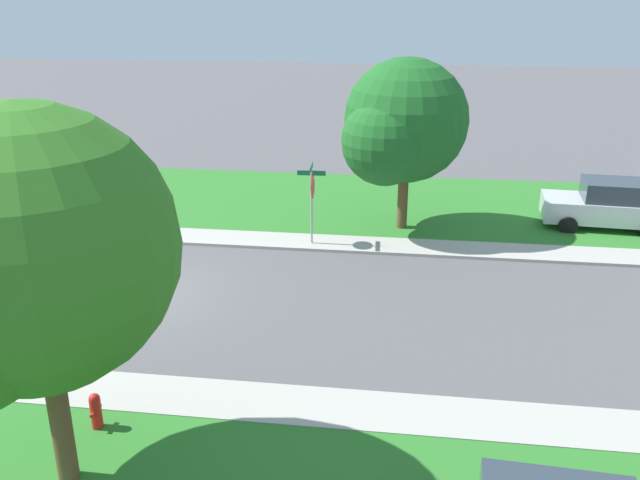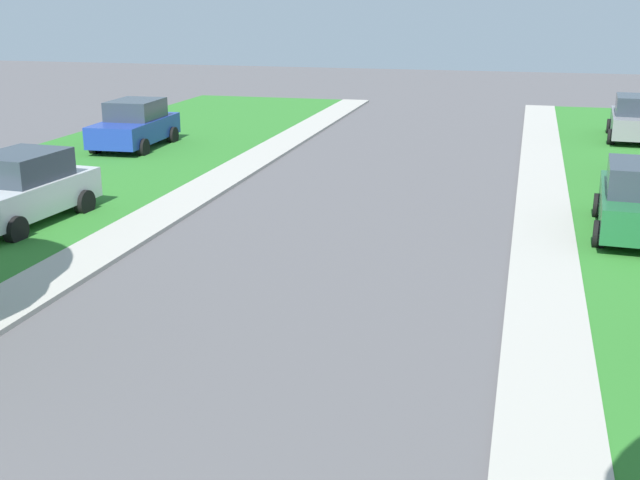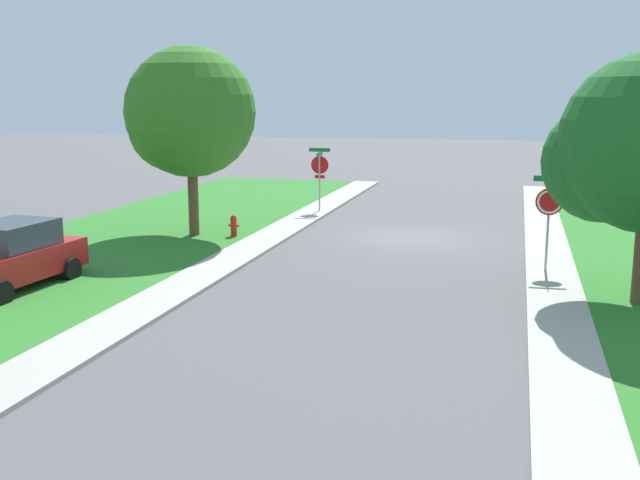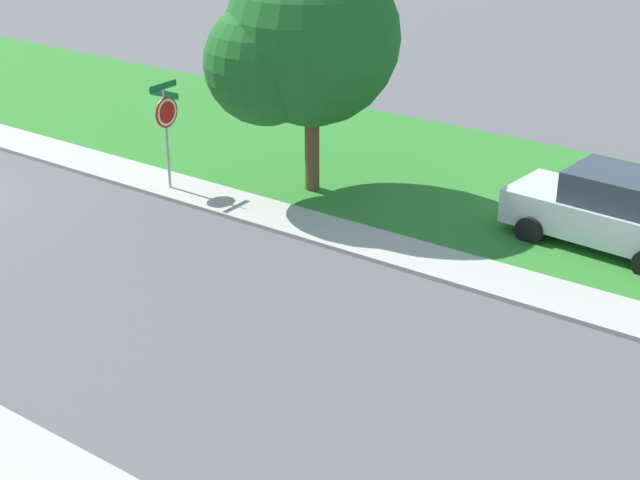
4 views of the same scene
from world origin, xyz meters
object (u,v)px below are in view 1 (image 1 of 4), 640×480
(car_silver_kerbside_mid, at_px, (608,205))
(tree_across_left, at_px, (401,126))
(fire_hydrant, at_px, (96,411))
(stop_sign_far_corner, at_px, (312,191))
(tree_sidewalk_far, at_px, (15,263))

(car_silver_kerbside_mid, xyz_separation_m, tree_across_left, (1.29, -7.35, 2.87))
(tree_across_left, bearing_deg, fire_hydrant, -23.97)
(car_silver_kerbside_mid, height_order, tree_across_left, tree_across_left)
(stop_sign_far_corner, xyz_separation_m, tree_sidewalk_far, (12.19, -2.76, 2.36))
(car_silver_kerbside_mid, relative_size, tree_across_left, 0.74)
(stop_sign_far_corner, height_order, fire_hydrant, stop_sign_far_corner)
(tree_across_left, relative_size, fire_hydrant, 7.21)
(fire_hydrant, bearing_deg, stop_sign_far_corner, 165.45)
(fire_hydrant, bearing_deg, car_silver_kerbside_mid, 136.66)
(tree_across_left, xyz_separation_m, fire_hydrant, (12.29, -5.46, -3.30))
(tree_sidewalk_far, height_order, fire_hydrant, tree_sidewalk_far)
(car_silver_kerbside_mid, bearing_deg, stop_sign_far_corner, -72.97)
(car_silver_kerbside_mid, distance_m, fire_hydrant, 18.67)
(stop_sign_far_corner, xyz_separation_m, tree_across_left, (-1.80, 2.74, 1.86))
(stop_sign_far_corner, relative_size, fire_hydrant, 3.34)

